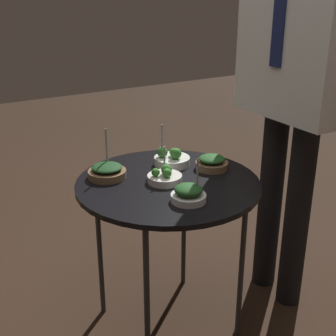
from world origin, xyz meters
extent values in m
plane|color=black|center=(0.00, 0.00, 0.00)|extent=(8.00, 8.00, 0.00)
cylinder|color=black|center=(0.00, 0.00, 0.61)|extent=(0.65, 0.65, 0.02)
cylinder|color=#2D2D2D|center=(0.20, -0.20, 0.30)|extent=(0.02, 0.02, 0.60)
cylinder|color=#2D2D2D|center=(-0.20, -0.20, 0.30)|extent=(0.02, 0.02, 0.60)
cylinder|color=#2D2D2D|center=(0.20, 0.20, 0.30)|extent=(0.02, 0.02, 0.60)
cylinder|color=#2D2D2D|center=(-0.20, 0.20, 0.30)|extent=(0.02, 0.02, 0.60)
cylinder|color=silver|center=(0.00, -0.01, 0.63)|extent=(0.12, 0.12, 0.03)
sphere|color=#387F2D|center=(0.02, -0.02, 0.66)|extent=(0.03, 0.03, 0.03)
sphere|color=#387F2D|center=(0.00, -0.01, 0.67)|extent=(0.04, 0.04, 0.04)
sphere|color=#387F2D|center=(-0.01, -0.05, 0.66)|extent=(0.03, 0.03, 0.03)
cylinder|color=#939399|center=(-0.02, 0.00, 0.68)|extent=(0.01, 0.01, 0.12)
cylinder|color=brown|center=(-0.02, 0.20, 0.63)|extent=(0.12, 0.12, 0.03)
ellipsoid|color=#1E4C1E|center=(-0.02, 0.20, 0.66)|extent=(0.10, 0.10, 0.03)
cylinder|color=white|center=(0.17, -0.03, 0.63)|extent=(0.11, 0.11, 0.02)
ellipsoid|color=#1E4C1E|center=(0.17, -0.03, 0.66)|extent=(0.09, 0.09, 0.03)
cylinder|color=#939399|center=(0.18, 0.00, 0.69)|extent=(0.01, 0.01, 0.14)
cylinder|color=brown|center=(-0.14, -0.17, 0.63)|extent=(0.14, 0.14, 0.03)
ellipsoid|color=#143816|center=(-0.14, -0.17, 0.66)|extent=(0.11, 0.11, 0.02)
cylinder|color=#939399|center=(-0.17, -0.15, 0.71)|extent=(0.01, 0.01, 0.17)
cylinder|color=white|center=(-0.13, 0.09, 0.64)|extent=(0.14, 0.14, 0.03)
sphere|color=#387F2D|center=(-0.11, 0.10, 0.67)|extent=(0.04, 0.04, 0.04)
sphere|color=#387F2D|center=(-0.14, 0.10, 0.67)|extent=(0.03, 0.03, 0.03)
sphere|color=#387F2D|center=(-0.15, 0.06, 0.67)|extent=(0.04, 0.04, 0.04)
cylinder|color=#939399|center=(-0.14, 0.06, 0.70)|extent=(0.01, 0.01, 0.16)
cylinder|color=black|center=(-0.02, 0.52, 0.40)|extent=(0.10, 0.10, 0.80)
cylinder|color=black|center=(0.14, 0.52, 0.40)|extent=(0.10, 0.10, 0.80)
cube|color=white|center=(0.06, 0.52, 1.10)|extent=(0.45, 0.22, 0.60)
cube|color=navy|center=(0.06, 0.41, 1.17)|extent=(0.05, 0.01, 0.36)
cylinder|color=white|center=(-0.20, 0.52, 1.13)|extent=(0.07, 0.07, 0.55)
camera|label=1|loc=(1.30, -0.77, 1.28)|focal=50.00mm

